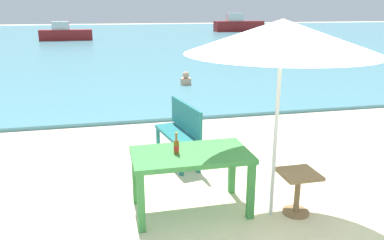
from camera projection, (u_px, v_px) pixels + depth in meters
sea_water at (124, 37)px, 31.96m from camera, size 120.00×50.00×0.08m
picnic_table_green at (191, 161)px, 4.60m from camera, size 1.40×0.80×0.76m
beer_bottle_amber at (176, 146)px, 4.51m from camera, size 0.07×0.07×0.26m
patio_umbrella at (282, 37)px, 4.07m from camera, size 2.10×2.10×2.30m
side_table_wood at (298, 187)px, 4.61m from camera, size 0.44×0.44×0.54m
bench_teal_center at (181, 129)px, 6.19m from camera, size 0.56×1.24×0.95m
swimmer_person at (186, 79)px, 12.12m from camera, size 0.34×0.34×0.41m
boat_ferry at (238, 25)px, 39.10m from camera, size 4.99×1.36×1.81m
boat_fishing_trawler at (65, 34)px, 28.43m from camera, size 3.74×1.02×1.36m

